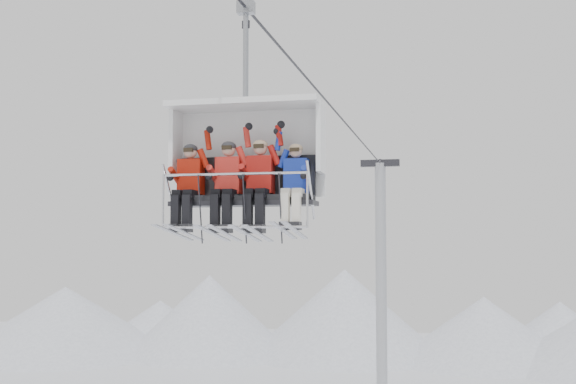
% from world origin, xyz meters
% --- Properties ---
extents(ridgeline, '(72.00, 21.00, 7.00)m').
position_xyz_m(ridgeline, '(-1.58, 42.05, 2.84)').
color(ridgeline, silver).
rests_on(ridgeline, ground).
extents(lift_tower_right, '(2.00, 1.80, 13.48)m').
position_xyz_m(lift_tower_right, '(0.00, 22.00, 5.78)').
color(lift_tower_right, '#A6A8AD').
rests_on(lift_tower_right, ground).
extents(haul_cable, '(0.06, 50.00, 0.06)m').
position_xyz_m(haul_cable, '(0.00, 0.00, 13.30)').
color(haul_cable, '#2B2B30').
rests_on(haul_cable, lift_tower_left).
extents(chairlift_carrier, '(2.67, 1.17, 3.98)m').
position_xyz_m(chairlift_carrier, '(0.00, -3.26, 10.74)').
color(chairlift_carrier, black).
rests_on(chairlift_carrier, haul_cable).
extents(skier_far_left, '(0.42, 1.69, 1.66)m').
position_xyz_m(skier_far_left, '(-0.96, -3.57, 10.22)').
color(skier_far_left, '#A91909').
rests_on(skier_far_left, chairlift_carrier).
extents(skier_center_left, '(0.43, 1.69, 1.69)m').
position_xyz_m(skier_center_left, '(-0.27, -3.57, 10.23)').
color(skier_center_left, red).
rests_on(skier_center_left, chairlift_carrier).
extents(skier_center_right, '(0.43, 1.69, 1.71)m').
position_xyz_m(skier_center_right, '(0.29, -3.56, 10.23)').
color(skier_center_right, '#AB1711').
rests_on(skier_center_right, chairlift_carrier).
extents(skier_far_right, '(0.39, 1.69, 1.57)m').
position_xyz_m(skier_far_right, '(0.91, -3.57, 10.19)').
color(skier_far_right, '#162E9F').
rests_on(skier_far_right, chairlift_carrier).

